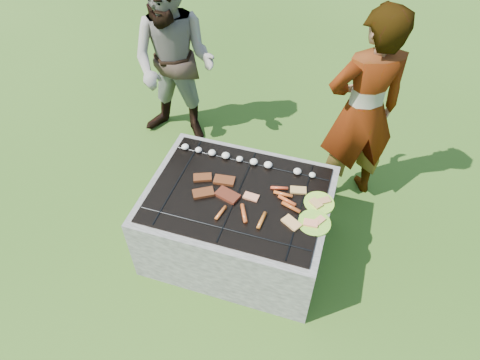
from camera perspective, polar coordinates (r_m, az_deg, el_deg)
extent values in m
plane|color=#254812|center=(3.49, -0.25, -8.55)|extent=(60.00, 60.00, 0.00)
cube|color=gray|center=(3.50, 1.79, -0.48)|extent=(1.30, 0.18, 0.60)
cube|color=#A49C92|center=(3.02, -2.70, -11.32)|extent=(1.30, 0.18, 0.60)
cube|color=#A69E94|center=(3.40, -9.31, -3.18)|extent=(0.18, 0.64, 0.60)
cube|color=gray|center=(3.19, 9.45, -7.83)|extent=(0.18, 0.64, 0.60)
cube|color=black|center=(3.29, -0.27, -6.15)|extent=(0.94, 0.64, 0.48)
sphere|color=#FF5914|center=(3.12, -0.28, -3.68)|extent=(0.10, 0.10, 0.10)
cube|color=black|center=(3.01, -0.29, -1.89)|extent=(1.20, 0.90, 0.01)
cylinder|color=black|center=(3.13, -8.15, 0.06)|extent=(0.01, 0.88, 0.01)
cylinder|color=black|center=(3.01, -0.29, -1.82)|extent=(0.01, 0.88, 0.01)
cylinder|color=black|center=(2.95, 8.08, -3.77)|extent=(0.01, 0.88, 0.01)
cylinder|color=black|center=(2.82, -2.30, -6.43)|extent=(1.18, 0.01, 0.01)
cylinder|color=black|center=(3.22, 1.46, 2.22)|extent=(1.18, 0.01, 0.01)
ellipsoid|color=#EEE2CA|center=(3.35, -7.31, 4.42)|extent=(0.06, 0.06, 0.04)
ellipsoid|color=beige|center=(3.32, -5.54, 4.03)|extent=(0.05, 0.05, 0.04)
ellipsoid|color=#EBE2C8|center=(3.28, -3.74, 3.66)|extent=(0.06, 0.06, 0.04)
ellipsoid|color=beige|center=(3.25, -1.91, 3.29)|extent=(0.06, 0.06, 0.04)
ellipsoid|color=silver|center=(3.23, -0.04, 2.83)|extent=(0.05, 0.05, 0.04)
ellipsoid|color=#ECE5C8|center=(3.20, 1.86, 2.46)|extent=(0.06, 0.06, 0.04)
ellipsoid|color=white|center=(3.18, 3.77, 2.04)|extent=(0.06, 0.06, 0.04)
ellipsoid|color=beige|center=(3.16, 7.66, 1.16)|extent=(0.06, 0.06, 0.04)
ellipsoid|color=beige|center=(3.15, 9.62, 0.67)|extent=(0.05, 0.05, 0.03)
cube|color=#95421B|center=(3.11, -5.02, 0.34)|extent=(0.15, 0.12, 0.02)
cube|color=#94431B|center=(3.08, -2.11, -0.04)|extent=(0.16, 0.10, 0.02)
cube|color=brown|center=(3.01, -4.91, -1.72)|extent=(0.17, 0.15, 0.02)
cube|color=maroon|center=(2.98, -1.66, -2.03)|extent=(0.19, 0.14, 0.02)
cylinder|color=#E44025|center=(3.04, 5.27, -1.07)|extent=(0.12, 0.05, 0.02)
cylinder|color=#C15D1F|center=(3.00, 5.78, -1.89)|extent=(0.14, 0.03, 0.03)
cylinder|color=#B95A1E|center=(2.96, 6.30, -2.74)|extent=(0.14, 0.07, 0.03)
cylinder|color=#BA3B1E|center=(2.93, 6.84, -3.62)|extent=(0.14, 0.07, 0.03)
cylinder|color=#BD491F|center=(2.87, 0.52, -4.47)|extent=(0.09, 0.15, 0.03)
cylinder|color=orange|center=(2.84, 2.92, -5.39)|extent=(0.04, 0.14, 0.03)
cylinder|color=orange|center=(2.88, -2.57, -4.38)|extent=(0.05, 0.13, 0.02)
cube|color=#F2AA7C|center=(2.98, 1.49, -2.24)|extent=(0.11, 0.07, 0.01)
cube|color=#DEBC71|center=(2.85, 6.88, -5.68)|extent=(0.15, 0.13, 0.02)
cube|color=tan|center=(3.05, 7.77, -1.35)|extent=(0.12, 0.09, 0.02)
cylinder|color=#D8FF3C|center=(3.01, 10.48, -3.05)|extent=(0.24, 0.24, 0.01)
cube|color=tan|center=(2.98, 10.07, -3.05)|extent=(0.10, 0.10, 0.01)
cube|color=tan|center=(3.01, 11.14, -2.72)|extent=(0.10, 0.09, 0.01)
cylinder|color=#B9E336|center=(2.89, 9.83, -5.65)|extent=(0.23, 0.23, 0.01)
cube|color=#F5B07D|center=(2.86, 9.40, -5.68)|extent=(0.10, 0.06, 0.02)
cube|color=#F9B27F|center=(2.89, 10.52, -5.32)|extent=(0.08, 0.09, 0.01)
imported|color=gray|center=(3.43, 16.00, 8.68)|extent=(0.74, 0.65, 1.70)
imported|color=#A49489|center=(4.00, -8.73, 15.11)|extent=(0.80, 0.63, 1.63)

